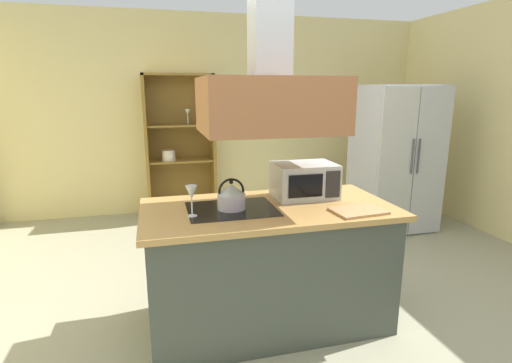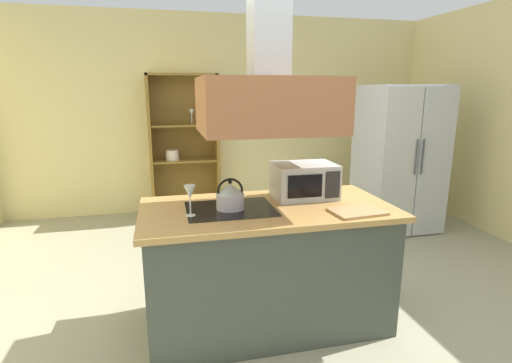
# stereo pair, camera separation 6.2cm
# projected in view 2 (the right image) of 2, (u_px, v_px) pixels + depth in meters

# --- Properties ---
(ground_plane) EXTENTS (7.80, 7.80, 0.00)m
(ground_plane) POSITION_uv_depth(u_px,v_px,m) (284.00, 314.00, 3.05)
(ground_plane) COLOR gray
(wall_back) EXTENTS (6.00, 0.12, 2.70)m
(wall_back) POSITION_uv_depth(u_px,v_px,m) (223.00, 115.00, 5.58)
(wall_back) COLOR beige
(wall_back) RESTS_ON ground
(kitchen_island) EXTENTS (1.76, 0.90, 0.90)m
(kitchen_island) POSITION_uv_depth(u_px,v_px,m) (267.00, 265.00, 2.86)
(kitchen_island) COLOR #3D443C
(kitchen_island) RESTS_ON ground
(range_hood) EXTENTS (0.90, 0.70, 1.28)m
(range_hood) POSITION_uv_depth(u_px,v_px,m) (268.00, 86.00, 2.57)
(range_hood) COLOR #9E6039
(refrigerator) EXTENTS (0.90, 0.78, 1.75)m
(refrigerator) POSITION_uv_depth(u_px,v_px,m) (399.00, 159.00, 4.77)
(refrigerator) COLOR #B2B5C9
(refrigerator) RESTS_ON ground
(dish_cabinet) EXTENTS (0.92, 0.40, 1.90)m
(dish_cabinet) POSITION_uv_depth(u_px,v_px,m) (184.00, 153.00, 5.36)
(dish_cabinet) COLOR olive
(dish_cabinet) RESTS_ON ground
(kettle) EXTENTS (0.19, 0.19, 0.22)m
(kettle) POSITION_uv_depth(u_px,v_px,m) (230.00, 196.00, 2.68)
(kettle) COLOR #BFB4C8
(kettle) RESTS_ON kitchen_island
(cutting_board) EXTENTS (0.36, 0.27, 0.02)m
(cutting_board) POSITION_uv_depth(u_px,v_px,m) (357.00, 212.00, 2.61)
(cutting_board) COLOR #A97F52
(cutting_board) RESTS_ON kitchen_island
(microwave) EXTENTS (0.46, 0.35, 0.26)m
(microwave) POSITION_uv_depth(u_px,v_px,m) (304.00, 181.00, 2.96)
(microwave) COLOR #B7BABF
(microwave) RESTS_ON kitchen_island
(wine_glass_on_counter) EXTENTS (0.08, 0.08, 0.21)m
(wine_glass_on_counter) POSITION_uv_depth(u_px,v_px,m) (190.00, 193.00, 2.51)
(wine_glass_on_counter) COLOR silver
(wine_glass_on_counter) RESTS_ON kitchen_island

